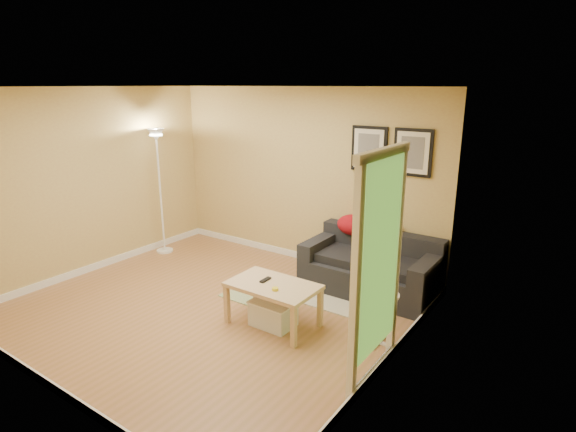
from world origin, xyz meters
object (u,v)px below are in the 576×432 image
(coffee_table, at_px, (273,304))
(side_table, at_px, (380,319))
(storage_bin, at_px, (273,313))
(book_stack, at_px, (381,290))
(floor_lamp, at_px, (161,195))
(sofa, at_px, (370,264))

(coffee_table, bearing_deg, side_table, 6.40)
(storage_bin, relative_size, book_stack, 1.86)
(coffee_table, bearing_deg, floor_lamp, 154.06)
(coffee_table, bearing_deg, sofa, 62.05)
(coffee_table, xyz_separation_m, floor_lamp, (-2.87, 0.91, 0.69))
(storage_bin, xyz_separation_m, floor_lamp, (-2.88, 0.92, 0.79))
(coffee_table, distance_m, storage_bin, 0.10)
(sofa, bearing_deg, side_table, -60.50)
(sofa, bearing_deg, book_stack, -60.51)
(sofa, distance_m, book_stack, 1.32)
(side_table, relative_size, book_stack, 2.20)
(book_stack, relative_size, floor_lamp, 0.13)
(side_table, bearing_deg, floor_lamp, 171.50)
(sofa, relative_size, book_stack, 6.55)
(book_stack, bearing_deg, side_table, 74.47)
(coffee_table, relative_size, storage_bin, 2.05)
(book_stack, bearing_deg, coffee_table, -176.72)
(storage_bin, bearing_deg, coffee_table, 122.25)
(side_table, bearing_deg, coffee_table, -165.16)
(storage_bin, bearing_deg, sofa, 71.17)
(storage_bin, xyz_separation_m, side_table, (1.14, 0.32, 0.14))
(coffee_table, xyz_separation_m, side_table, (1.15, 0.30, 0.04))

